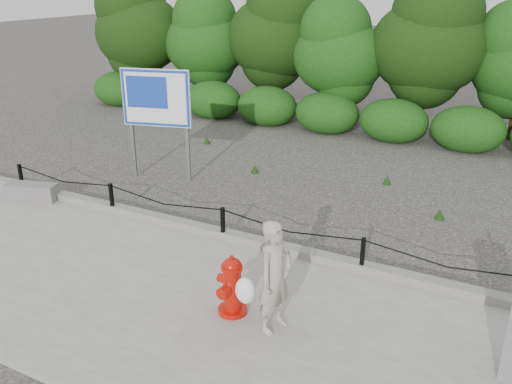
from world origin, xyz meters
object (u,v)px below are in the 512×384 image
object	(u,v)px
concrete_block	(32,192)
advertising_sign	(156,103)
fire_hydrant	(232,286)
pedestrian	(273,278)

from	to	relation	value
concrete_block	advertising_sign	world-z (taller)	advertising_sign
fire_hydrant	concrete_block	bearing A→B (deg)	172.21
fire_hydrant	concrete_block	distance (m)	5.90
fire_hydrant	pedestrian	size ratio (longest dim) A/B	0.57
fire_hydrant	concrete_block	xyz separation A→B (m)	(-5.67, 1.61, -0.24)
fire_hydrant	advertising_sign	bearing A→B (deg)	144.38
pedestrian	fire_hydrant	bearing A→B (deg)	97.77
fire_hydrant	concrete_block	world-z (taller)	fire_hydrant
concrete_block	advertising_sign	xyz separation A→B (m)	(1.50, 2.38, 1.53)
fire_hydrant	advertising_sign	size ratio (longest dim) A/B	0.34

